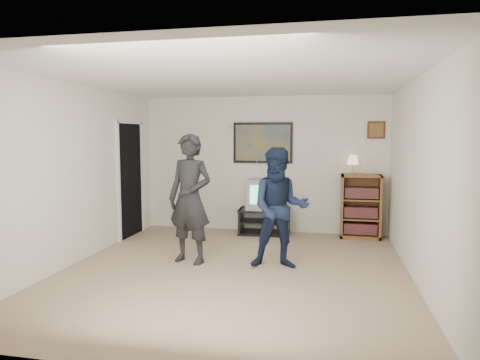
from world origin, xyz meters
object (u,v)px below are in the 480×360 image
(person_tall, at_px, (190,199))
(person_short, at_px, (280,208))
(crt_television, at_px, (266,194))
(media_stand, at_px, (264,221))
(bookshelf, at_px, (361,206))

(person_tall, bearing_deg, person_short, 14.46)
(crt_television, bearing_deg, media_stand, -177.74)
(media_stand, relative_size, crt_television, 1.47)
(person_tall, height_order, person_short, person_tall)
(media_stand, bearing_deg, person_tall, -114.10)
(person_tall, xyz_separation_m, person_short, (1.26, 0.00, -0.09))
(crt_television, xyz_separation_m, bookshelf, (1.65, 0.05, -0.18))
(person_tall, relative_size, person_short, 1.11)
(person_tall, bearing_deg, crt_television, 82.27)
(media_stand, relative_size, bookshelf, 0.85)
(media_stand, bearing_deg, crt_television, -2.71)
(bookshelf, distance_m, person_tall, 3.18)
(bookshelf, height_order, person_short, person_short)
(media_stand, relative_size, person_short, 0.58)
(person_tall, distance_m, person_short, 1.26)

